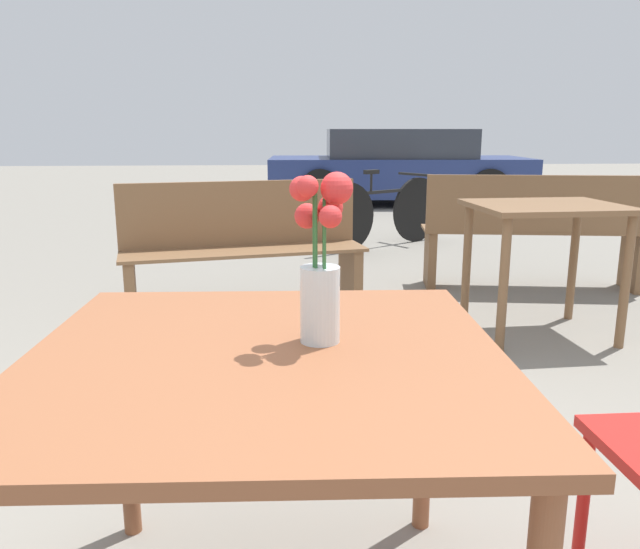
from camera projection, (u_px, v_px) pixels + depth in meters
table_front at (267, 389)px, 1.30m from camera, size 1.01×1.01×0.72m
flower_vase at (321, 271)px, 1.30m from camera, size 0.13×0.13×0.36m
bench_near at (535, 229)px, 4.51m from camera, size 1.63×0.58×0.85m
bench_middle at (243, 247)px, 3.84m from camera, size 1.52×0.65×0.85m
table_back at (545, 228)px, 3.48m from camera, size 0.84×0.70×0.76m
bicycle at (384, 212)px, 6.26m from camera, size 1.38×0.96×0.78m
parked_car at (398, 168)px, 9.93m from camera, size 4.13×1.88×1.17m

